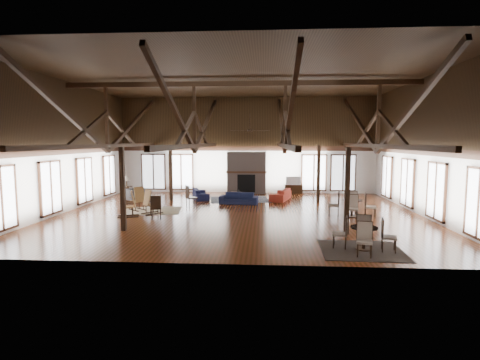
# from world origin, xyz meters

# --- Properties ---
(floor) EXTENTS (16.00, 16.00, 0.00)m
(floor) POSITION_xyz_m (0.00, 0.00, 0.00)
(floor) COLOR maroon
(floor) RESTS_ON ground
(ceiling) EXTENTS (16.00, 14.00, 0.02)m
(ceiling) POSITION_xyz_m (0.00, 0.00, 6.00)
(ceiling) COLOR black
(ceiling) RESTS_ON wall_back
(wall_back) EXTENTS (16.00, 0.02, 6.00)m
(wall_back) POSITION_xyz_m (0.00, 7.00, 3.00)
(wall_back) COLOR silver
(wall_back) RESTS_ON floor
(wall_front) EXTENTS (16.00, 0.02, 6.00)m
(wall_front) POSITION_xyz_m (0.00, -7.00, 3.00)
(wall_front) COLOR silver
(wall_front) RESTS_ON floor
(wall_left) EXTENTS (0.02, 14.00, 6.00)m
(wall_left) POSITION_xyz_m (-8.00, 0.00, 3.00)
(wall_left) COLOR silver
(wall_left) RESTS_ON floor
(wall_right) EXTENTS (0.02, 14.00, 6.00)m
(wall_right) POSITION_xyz_m (8.00, 0.00, 3.00)
(wall_right) COLOR silver
(wall_right) RESTS_ON floor
(roof_truss) EXTENTS (15.60, 14.07, 3.14)m
(roof_truss) POSITION_xyz_m (0.00, 0.00, 4.03)
(roof_truss) COLOR black
(roof_truss) RESTS_ON wall_back
(post_grid) EXTENTS (8.16, 7.16, 3.05)m
(post_grid) POSITION_xyz_m (0.00, 0.00, 1.52)
(post_grid) COLOR black
(post_grid) RESTS_ON floor
(fireplace) EXTENTS (2.50, 0.69, 2.60)m
(fireplace) POSITION_xyz_m (0.00, 6.67, 1.29)
(fireplace) COLOR #756359
(fireplace) RESTS_ON floor
(ceiling_fan) EXTENTS (1.60, 1.60, 0.75)m
(ceiling_fan) POSITION_xyz_m (0.50, -1.00, 3.73)
(ceiling_fan) COLOR black
(ceiling_fan) RESTS_ON roof_truss
(sofa_navy_front) EXTENTS (2.05, 0.99, 0.58)m
(sofa_navy_front) POSITION_xyz_m (-0.21, 2.62, 0.29)
(sofa_navy_front) COLOR #141A39
(sofa_navy_front) RESTS_ON floor
(sofa_navy_left) EXTENTS (2.04, 1.27, 0.56)m
(sofa_navy_left) POSITION_xyz_m (-2.48, 4.23, 0.28)
(sofa_navy_left) COLOR #141638
(sofa_navy_left) RESTS_ON floor
(sofa_orange) EXTENTS (2.18, 1.34, 0.60)m
(sofa_orange) POSITION_xyz_m (2.02, 4.09, 0.30)
(sofa_orange) COLOR #A73020
(sofa_orange) RESTS_ON floor
(coffee_table) EXTENTS (1.19, 0.87, 0.41)m
(coffee_table) POSITION_xyz_m (-0.31, 3.96, 0.36)
(coffee_table) COLOR brown
(coffee_table) RESTS_ON floor
(vase) EXTENTS (0.21, 0.21, 0.18)m
(vase) POSITION_xyz_m (-0.31, 3.89, 0.50)
(vase) COLOR #B2B2B2
(vase) RESTS_ON coffee_table
(armchair) EXTENTS (1.25, 1.28, 0.63)m
(armchair) POSITION_xyz_m (-6.04, 3.60, 0.31)
(armchair) COLOR #303033
(armchair) RESTS_ON floor
(side_table_lamp) EXTENTS (0.49, 0.49, 1.26)m
(side_table_lamp) POSITION_xyz_m (-6.85, 4.41, 0.48)
(side_table_lamp) COLOR black
(side_table_lamp) RESTS_ON floor
(rocking_chair_a) EXTENTS (0.96, 0.93, 1.13)m
(rocking_chair_a) POSITION_xyz_m (-4.79, 0.43, 0.53)
(rocking_chair_a) COLOR #946238
(rocking_chair_a) RESTS_ON floor
(rocking_chair_b) EXTENTS (0.92, 0.94, 1.11)m
(rocking_chair_b) POSITION_xyz_m (-3.99, -0.40, 0.52)
(rocking_chair_b) COLOR #946238
(rocking_chair_b) RESTS_ON floor
(rocking_chair_c) EXTENTS (0.96, 0.69, 1.12)m
(rocking_chair_c) POSITION_xyz_m (-4.65, -1.00, 0.53)
(rocking_chair_c) COLOR #946238
(rocking_chair_c) RESTS_ON floor
(side_chair_a) EXTENTS (0.64, 0.64, 1.11)m
(side_chair_a) POSITION_xyz_m (-2.52, 1.20, 0.64)
(side_chair_a) COLOR black
(side_chair_a) RESTS_ON floor
(side_chair_b) EXTENTS (0.53, 0.53, 1.02)m
(side_chair_b) POSITION_xyz_m (-3.38, -1.51, 0.59)
(side_chair_b) COLOR black
(side_chair_b) RESTS_ON floor
(cafe_table_near) EXTENTS (1.90, 1.90, 0.97)m
(cafe_table_near) POSITION_xyz_m (4.12, -5.40, 0.48)
(cafe_table_near) COLOR black
(cafe_table_near) RESTS_ON floor
(cafe_table_far) EXTENTS (2.05, 2.05, 1.05)m
(cafe_table_far) POSITION_xyz_m (4.90, -0.40, 0.52)
(cafe_table_far) COLOR black
(cafe_table_far) RESTS_ON floor
(cup_near) EXTENTS (0.16, 0.16, 0.10)m
(cup_near) POSITION_xyz_m (4.13, -5.32, 0.75)
(cup_near) COLOR #B2B2B2
(cup_near) RESTS_ON cafe_table_near
(cup_far) EXTENTS (0.13, 0.13, 0.10)m
(cup_far) POSITION_xyz_m (4.93, -0.42, 0.80)
(cup_far) COLOR #B2B2B2
(cup_far) RESTS_ON cafe_table_far
(tv_console) EXTENTS (1.09, 0.41, 0.55)m
(tv_console) POSITION_xyz_m (2.95, 6.75, 0.27)
(tv_console) COLOR black
(tv_console) RESTS_ON floor
(television) EXTENTS (0.91, 0.18, 0.52)m
(television) POSITION_xyz_m (2.91, 6.75, 0.81)
(television) COLOR #B2B2B2
(television) RESTS_ON tv_console
(rug_tan) EXTENTS (2.89, 2.43, 0.01)m
(rug_tan) POSITION_xyz_m (-4.13, 0.38, 0.01)
(rug_tan) COLOR tan
(rug_tan) RESTS_ON floor
(rug_navy) EXTENTS (3.57, 2.91, 0.01)m
(rug_navy) POSITION_xyz_m (-0.27, 4.07, 0.01)
(rug_navy) COLOR #1B254E
(rug_navy) RESTS_ON floor
(rug_dark) EXTENTS (2.47, 2.26, 0.01)m
(rug_dark) POSITION_xyz_m (4.05, -5.49, 0.01)
(rug_dark) COLOR black
(rug_dark) RESTS_ON floor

